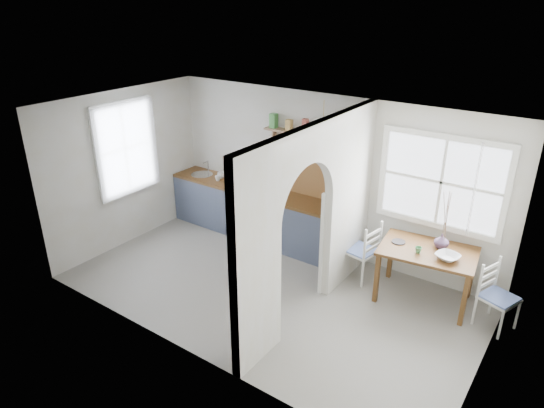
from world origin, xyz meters
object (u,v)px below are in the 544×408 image
Objects in this scene: dining_table at (425,275)px; kettle at (343,205)px; vase at (442,241)px; chair_left at (361,250)px; chair_right at (499,297)px.

kettle is (-1.42, 0.23, 0.62)m from dining_table.
kettle is 1.08× the size of vase.
chair_left is at bearing -172.53° from vase.
chair_right reaches higher than dining_table.
chair_left is 4.22× the size of kettle.
dining_table is 6.11× the size of vase.
kettle is (-2.40, 0.30, 0.57)m from chair_right.
dining_table is at bearing 106.57° from chair_right.
chair_right is (0.97, -0.06, 0.05)m from dining_table.
chair_left is 1.06× the size of chair_right.
vase is at bearing 107.73° from chair_left.
kettle is 1.55m from vase.
chair_right is at bearing 98.04° from chair_left.
chair_right is at bearing -11.09° from dining_table.
chair_left reaches higher than dining_table.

